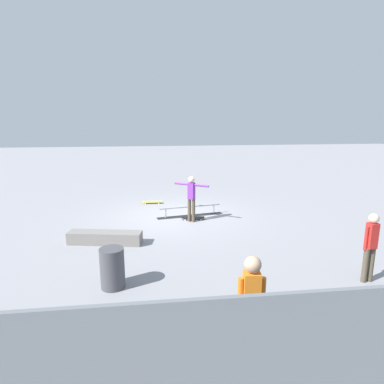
% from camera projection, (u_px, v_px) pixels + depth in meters
% --- Properties ---
extents(ground_plane, '(60.00, 60.00, 0.00)m').
position_uv_depth(ground_plane, '(175.00, 216.00, 12.12)').
color(ground_plane, gray).
extents(grind_rail, '(2.44, 0.67, 0.37)m').
position_uv_depth(grind_rail, '(190.00, 212.00, 12.07)').
color(grind_rail, black).
rests_on(grind_rail, ground_plane).
extents(skate_ledge, '(2.12, 0.83, 0.34)m').
position_uv_depth(skate_ledge, '(105.00, 238.00, 9.43)').
color(skate_ledge, gray).
rests_on(skate_ledge, ground_plane).
extents(skater_main, '(1.09, 0.77, 1.57)m').
position_uv_depth(skater_main, '(191.00, 196.00, 11.26)').
color(skater_main, brown).
rests_on(skater_main, ground_plane).
extents(skateboard_main, '(0.82, 0.32, 0.09)m').
position_uv_depth(skateboard_main, '(193.00, 218.00, 11.65)').
color(skateboard_main, black).
rests_on(skateboard_main, ground_plane).
extents(bystander_red_shirt, '(0.35, 0.21, 1.54)m').
position_uv_depth(bystander_red_shirt, '(371.00, 244.00, 7.09)').
color(bystander_red_shirt, brown).
rests_on(bystander_red_shirt, ground_plane).
extents(bystander_orange_shirt, '(0.39, 0.23, 1.71)m').
position_uv_depth(bystander_orange_shirt, '(251.00, 307.00, 4.56)').
color(bystander_orange_shirt, slate).
rests_on(bystander_orange_shirt, ground_plane).
extents(loose_skateboard_yellow, '(0.81, 0.28, 0.09)m').
position_uv_depth(loose_skateboard_yellow, '(152.00, 202.00, 13.80)').
color(loose_skateboard_yellow, yellow).
rests_on(loose_skateboard_yellow, ground_plane).
extents(trash_bin, '(0.51, 0.51, 0.86)m').
position_uv_depth(trash_bin, '(112.00, 268.00, 6.94)').
color(trash_bin, '#47474C').
rests_on(trash_bin, ground_plane).
extents(back_fence, '(24.00, 0.06, 1.89)m').
position_uv_depth(back_fence, '(245.00, 382.00, 3.29)').
color(back_fence, slate).
rests_on(back_fence, ground_plane).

